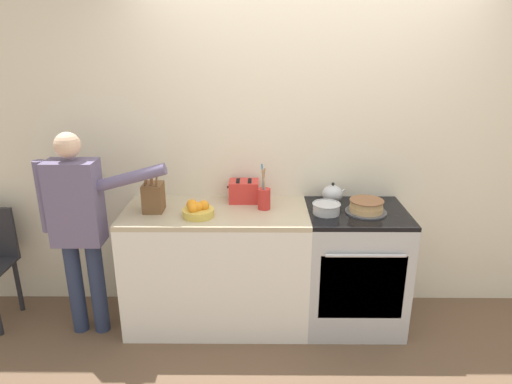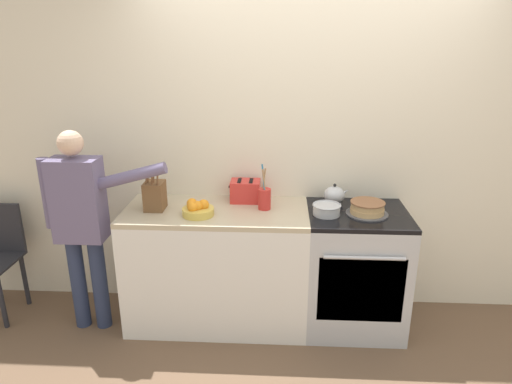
{
  "view_description": "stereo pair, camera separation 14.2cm",
  "coord_description": "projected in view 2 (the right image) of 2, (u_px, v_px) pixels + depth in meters",
  "views": [
    {
      "loc": [
        -0.37,
        -2.72,
        2.08
      ],
      "look_at": [
        -0.39,
        0.28,
        1.05
      ],
      "focal_mm": 32.0,
      "sensor_mm": 36.0,
      "label": 1
    },
    {
      "loc": [
        -0.23,
        -2.72,
        2.08
      ],
      "look_at": [
        -0.39,
        0.28,
        1.05
      ],
      "focal_mm": 32.0,
      "sensor_mm": 36.0,
      "label": 2
    }
  ],
  "objects": [
    {
      "name": "wall_back",
      "position": [
        311.0,
        146.0,
        3.41
      ],
      "size": [
        8.0,
        0.04,
        2.6
      ],
      "color": "silver",
      "rests_on": "ground_plane"
    },
    {
      "name": "ground_plane",
      "position": [
        309.0,
        346.0,
        3.23
      ],
      "size": [
        16.0,
        16.0,
        0.0
      ],
      "primitive_type": "plane",
      "color": "brown"
    },
    {
      "name": "stove_range",
      "position": [
        354.0,
        270.0,
        3.36
      ],
      "size": [
        0.71,
        0.65,
        0.9
      ],
      "color": "#B7BABF",
      "rests_on": "ground_plane"
    },
    {
      "name": "fruit_bowl",
      "position": [
        197.0,
        209.0,
        3.15
      ],
      "size": [
        0.22,
        0.22,
        0.11
      ],
      "color": "gold",
      "rests_on": "counter_cabinet"
    },
    {
      "name": "mixing_bowl",
      "position": [
        327.0,
        209.0,
        3.16
      ],
      "size": [
        0.2,
        0.2,
        0.08
      ],
      "color": "#B7BABF",
      "rests_on": "stove_range"
    },
    {
      "name": "utensil_crock",
      "position": [
        264.0,
        198.0,
        3.25
      ],
      "size": [
        0.09,
        0.09,
        0.34
      ],
      "color": "red",
      "rests_on": "counter_cabinet"
    },
    {
      "name": "person_baker",
      "position": [
        81.0,
        217.0,
        3.19
      ],
      "size": [
        0.89,
        0.2,
        1.5
      ],
      "rotation": [
        0.0,
        0.0,
        -0.04
      ],
      "color": "#283351",
      "rests_on": "ground_plane"
    },
    {
      "name": "layer_cake",
      "position": [
        367.0,
        208.0,
        3.17
      ],
      "size": [
        0.29,
        0.29,
        0.09
      ],
      "color": "#4C4C51",
      "rests_on": "stove_range"
    },
    {
      "name": "toaster",
      "position": [
        245.0,
        191.0,
        3.41
      ],
      "size": [
        0.23,
        0.17,
        0.16
      ],
      "color": "red",
      "rests_on": "counter_cabinet"
    },
    {
      "name": "counter_cabinet",
      "position": [
        218.0,
        266.0,
        3.41
      ],
      "size": [
        1.32,
        0.62,
        0.9
      ],
      "color": "white",
      "rests_on": "ground_plane"
    },
    {
      "name": "knife_block",
      "position": [
        155.0,
        195.0,
        3.25
      ],
      "size": [
        0.14,
        0.16,
        0.29
      ],
      "color": "brown",
      "rests_on": "counter_cabinet"
    },
    {
      "name": "tea_kettle",
      "position": [
        334.0,
        195.0,
        3.37
      ],
      "size": [
        0.19,
        0.15,
        0.15
      ],
      "color": "#B7BABF",
      "rests_on": "stove_range"
    }
  ]
}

